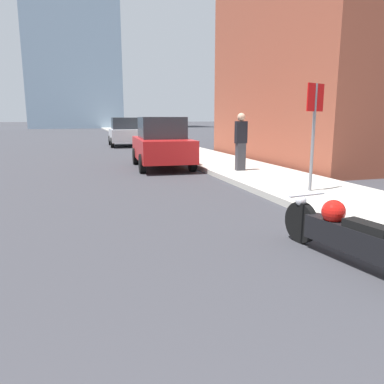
{
  "coord_description": "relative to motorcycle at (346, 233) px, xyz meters",
  "views": [
    {
      "loc": [
        0.05,
        0.62,
        1.79
      ],
      "look_at": [
        1.63,
        5.87,
        0.71
      ],
      "focal_mm": 35.0,
      "sensor_mm": 36.0,
      "label": 1
    }
  ],
  "objects": [
    {
      "name": "parked_car_silver",
      "position": [
        -0.29,
        20.99,
        0.52
      ],
      "size": [
        2.02,
        3.94,
        1.83
      ],
      "rotation": [
        0.0,
        0.0,
        -0.03
      ],
      "color": "#BCBCC1",
      "rests_on": "ground_plane"
    },
    {
      "name": "parked_car_red",
      "position": [
        -0.27,
        9.68,
        0.52
      ],
      "size": [
        2.07,
        4.09,
        1.83
      ],
      "rotation": [
        0.0,
        0.0,
        -0.05
      ],
      "color": "red",
      "rests_on": "ground_plane"
    },
    {
      "name": "pedestrian",
      "position": [
        1.75,
        7.18,
        0.72
      ],
      "size": [
        0.36,
        0.25,
        1.8
      ],
      "color": "#38383D",
      "rests_on": "sidewalk"
    },
    {
      "name": "brick_storefront",
      "position": [
        9.48,
        10.13,
        3.6
      ],
      "size": [
        11.54,
        9.78,
        7.94
      ],
      "color": "brown",
      "rests_on": "ground_plane"
    },
    {
      "name": "sidewalk",
      "position": [
        2.17,
        35.61,
        -0.3
      ],
      "size": [
        2.69,
        240.0,
        0.15
      ],
      "color": "#B2ADA3",
      "rests_on": "ground_plane"
    },
    {
      "name": "motorcycle",
      "position": [
        0.0,
        0.0,
        0.0
      ],
      "size": [
        0.64,
        2.29,
        0.75
      ],
      "rotation": [
        0.0,
        0.0,
        0.15
      ],
      "color": "black",
      "rests_on": "ground_plane"
    },
    {
      "name": "stop_sign",
      "position": [
        1.89,
        3.56,
        1.4
      ],
      "size": [
        0.57,
        0.26,
        2.39
      ],
      "color": "slate",
      "rests_on": "sidewalk"
    }
  ]
}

